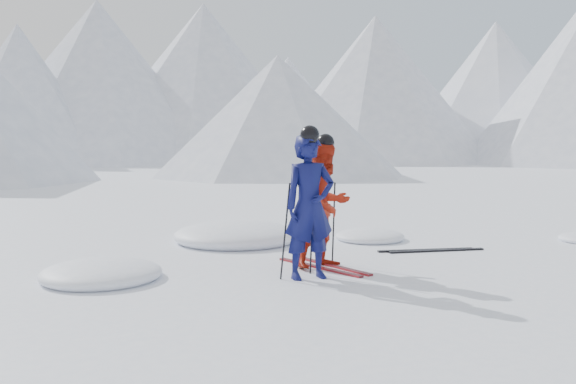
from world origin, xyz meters
TOP-DOWN VIEW (x-y plane):
  - ground at (0.00, 0.00)m, footprint 160.00×160.00m
  - mountain_range at (5.71, 35.31)m, footprint 106.15×62.94m
  - skier_blue at (-2.43, -0.46)m, footprint 0.81×0.64m
  - skier_red at (-1.79, -0.04)m, footprint 0.92×0.73m
  - pole_blue_left at (-2.73, -0.31)m, footprint 0.13×0.09m
  - pole_blue_right at (-2.18, -0.21)m, footprint 0.13×0.08m
  - pole_red_left at (-2.09, 0.21)m, footprint 0.12×0.10m
  - pole_red_right at (-1.49, 0.11)m, footprint 0.12×0.09m
  - ski_worn_left at (-1.91, -0.04)m, footprint 0.19×1.70m
  - ski_worn_right at (-1.67, -0.04)m, footprint 0.11×1.70m
  - ski_loose_a at (0.47, -0.05)m, footprint 1.55×0.86m
  - ski_loose_b at (0.57, -0.20)m, footprint 1.58×0.81m
  - snow_lumps at (-1.72, 2.03)m, footprint 9.70×5.67m

SIDE VIEW (x-z plane):
  - ground at x=0.00m, z-range 0.00..0.00m
  - snow_lumps at x=-1.72m, z-range -0.26..0.26m
  - ski_worn_left at x=-1.91m, z-range 0.00..0.03m
  - ski_worn_right at x=-1.67m, z-range 0.00..0.03m
  - ski_loose_a at x=0.47m, z-range 0.00..0.03m
  - ski_loose_b at x=0.57m, z-range 0.00..0.03m
  - pole_red_left at x=-2.09m, z-range 0.00..1.24m
  - pole_red_right at x=-1.49m, z-range 0.00..1.24m
  - pole_blue_left at x=-2.73m, z-range 0.00..1.31m
  - pole_blue_right at x=-2.18m, z-range 0.00..1.31m
  - skier_red at x=-1.79m, z-range 0.00..1.87m
  - skier_blue at x=-2.43m, z-range 0.00..1.97m
  - mountain_range at x=5.71m, z-range -1.04..14.49m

